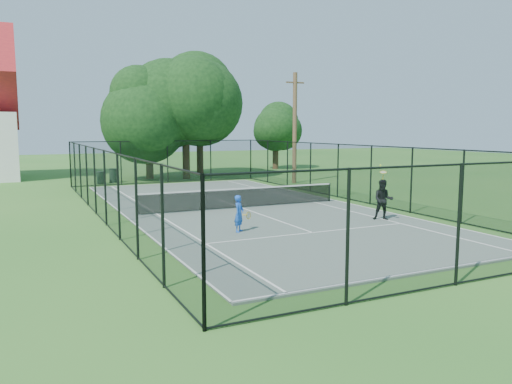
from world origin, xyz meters
name	(u,v)px	position (x,y,z in m)	size (l,w,h in m)	color
ground	(242,209)	(0.00, 0.00, 0.00)	(120.00, 120.00, 0.00)	#2B6422
tennis_court	(242,208)	(0.00, 0.00, 0.03)	(11.00, 24.00, 0.06)	slate
tennis_net	(242,197)	(0.00, 0.00, 0.58)	(10.08, 0.08, 0.95)	black
fence	(242,178)	(0.00, 0.00, 1.50)	(13.10, 26.10, 3.00)	black
tree_near_left	(148,112)	(-0.50, 16.31, 5.07)	(6.33, 6.33, 8.25)	#332114
tree_near_mid	(185,103)	(2.07, 15.22, 5.76)	(7.15, 7.15, 9.35)	#332114
tree_near_right	(199,117)	(4.31, 18.48, 4.77)	(5.44, 5.44, 7.51)	#332114
tree_far_right	(276,131)	(12.68, 20.71, 3.64)	(4.46, 4.46, 5.89)	#332114
trash_bin_left	(100,178)	(-4.47, 14.21, 0.44)	(0.58, 0.58, 0.86)	black
trash_bin_right	(113,176)	(-3.52, 14.67, 0.51)	(0.58, 0.58, 1.01)	black
utility_pole	(295,128)	(8.04, 9.00, 3.91)	(1.40, 0.30, 7.69)	#4C3823
player_blue	(239,214)	(-2.34, -5.10, 0.74)	(0.88, 0.58, 1.35)	blue
player_black	(383,200)	(4.00, -5.44, 0.90)	(1.03, 1.09, 2.26)	black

